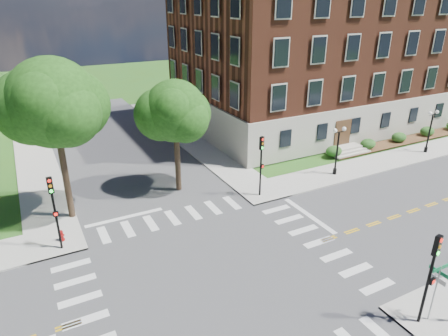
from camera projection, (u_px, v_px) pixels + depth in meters
name	position (u px, v px, depth m)	size (l,w,h in m)	color
ground	(218.00, 276.00, 22.37)	(160.00, 160.00, 0.00)	#2F5919
road_ew	(218.00, 276.00, 22.37)	(90.00, 12.00, 0.01)	#3D3D3F
road_ns	(218.00, 276.00, 22.37)	(12.00, 90.00, 0.01)	#3D3D3F
sidewalk_ne	(284.00, 147.00, 41.41)	(34.00, 34.00, 0.12)	#9E9B93
crosswalk_east	(319.00, 242.00, 25.43)	(2.20, 10.20, 0.02)	silver
stop_bar_east	(309.00, 215.00, 28.56)	(0.40, 5.50, 0.00)	silver
main_building	(315.00, 53.00, 47.20)	(30.60, 22.40, 16.50)	#ACA898
shrub_row	(398.00, 143.00, 42.65)	(18.00, 2.00, 1.30)	#1F4517
tree_c	(53.00, 103.00, 25.06)	(5.78, 5.78, 11.05)	black
tree_d	(175.00, 111.00, 29.74)	(4.71, 4.71, 8.81)	black
traffic_signal_se	(432.00, 269.00, 17.87)	(0.35, 0.40, 4.80)	black
traffic_signal_ne	(261.00, 159.00, 30.04)	(0.38, 0.44, 4.80)	black
traffic_signal_nw	(54.00, 204.00, 23.44)	(0.32, 0.35, 4.80)	black
twin_lamp_west	(337.00, 148.00, 34.02)	(1.36, 0.36, 4.23)	black
twin_lamp_east	(430.00, 129.00, 38.97)	(1.36, 0.36, 4.23)	black
street_sign_pole	(437.00, 282.00, 18.35)	(1.10, 1.10, 3.10)	gray
fire_hydrant	(62.00, 236.00, 25.28)	(0.35, 0.35, 0.75)	maroon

